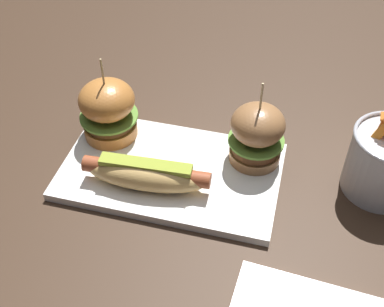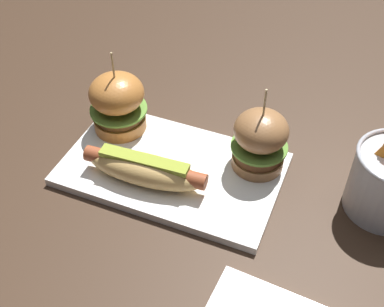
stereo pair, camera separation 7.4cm
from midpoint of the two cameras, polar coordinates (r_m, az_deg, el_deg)
The scene contains 5 objects.
ground_plane at distance 0.79m, azimuth -5.10°, elevation -2.54°, with size 3.00×3.00×0.00m, color #382619.
platter_main at distance 0.78m, azimuth -5.13°, elevation -2.19°, with size 0.34×0.20×0.01m, color white.
hot_dog at distance 0.74m, azimuth -8.17°, elevation -2.42°, with size 0.19×0.07×0.05m.
slider_left at distance 0.82m, azimuth -12.26°, elevation 4.90°, with size 0.10×0.10×0.15m.
slider_right at distance 0.76m, azimuth 4.75°, elevation 2.14°, with size 0.09×0.09×0.15m.
Camera 1 is at (0.17, -0.52, 0.57)m, focal length 46.18 mm.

